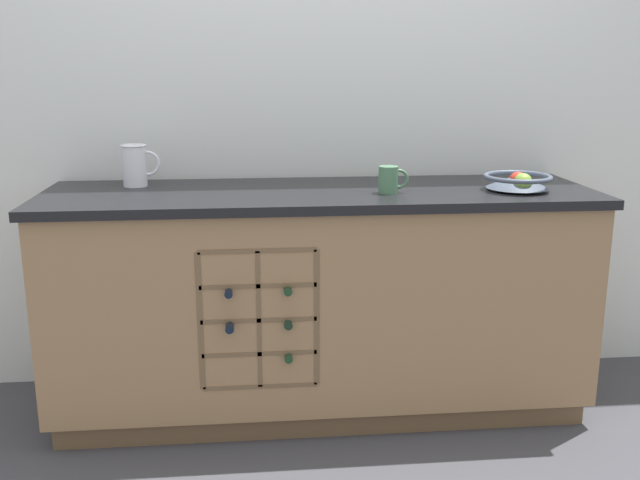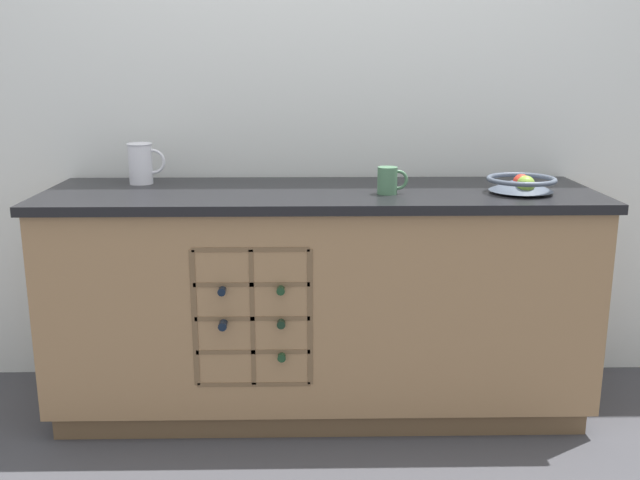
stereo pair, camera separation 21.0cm
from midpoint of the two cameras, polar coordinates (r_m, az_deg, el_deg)
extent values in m
plane|color=#424247|center=(2.99, -2.07, -13.01)|extent=(14.00, 14.00, 0.00)
cube|color=silver|center=(3.04, -2.73, 12.39)|extent=(4.45, 0.06, 2.55)
cube|color=brown|center=(2.97, -2.07, -12.24)|extent=(1.99, 0.53, 0.09)
cube|color=#99724C|center=(2.81, -2.15, -4.40)|extent=(2.05, 0.59, 0.76)
cube|color=black|center=(2.71, -2.23, 3.63)|extent=(2.09, 0.63, 0.03)
cube|color=brown|center=(2.62, -7.25, -5.67)|extent=(0.41, 0.01, 0.50)
cube|color=brown|center=(2.59, -11.82, -6.13)|extent=(0.02, 0.10, 0.50)
cube|color=brown|center=(2.57, -2.72, -5.95)|extent=(0.02, 0.10, 0.50)
cube|color=brown|center=(2.67, -7.11, -11.16)|extent=(0.41, 0.10, 0.02)
cube|color=brown|center=(2.62, -7.20, -8.66)|extent=(0.41, 0.10, 0.02)
cube|color=brown|center=(2.57, -7.28, -6.06)|extent=(0.41, 0.10, 0.02)
cube|color=brown|center=(2.53, -7.37, -3.38)|extent=(0.41, 0.10, 0.02)
cube|color=brown|center=(2.50, -7.46, -0.62)|extent=(0.41, 0.10, 0.02)
cube|color=brown|center=(2.57, -7.28, -6.06)|extent=(0.02, 0.10, 0.50)
cylinder|color=#19381E|center=(2.73, -4.97, -7.94)|extent=(0.08, 0.21, 0.08)
cylinder|color=#19381E|center=(2.59, -4.92, -9.18)|extent=(0.03, 0.09, 0.03)
cylinder|color=black|center=(2.67, -9.42, -5.75)|extent=(0.08, 0.20, 0.08)
cylinder|color=black|center=(2.53, -9.62, -6.81)|extent=(0.03, 0.08, 0.03)
cylinder|color=black|center=(2.67, -5.02, -5.57)|extent=(0.08, 0.19, 0.08)
cylinder|color=black|center=(2.54, -4.98, -6.61)|extent=(0.03, 0.08, 0.03)
cylinder|color=black|center=(2.64, -9.50, -3.11)|extent=(0.07, 0.20, 0.07)
cylinder|color=black|center=(2.51, -9.71, -4.08)|extent=(0.03, 0.09, 0.03)
cylinder|color=#19381E|center=(2.64, -5.08, -2.96)|extent=(0.08, 0.20, 0.08)
cylinder|color=#19381E|center=(2.50, -5.04, -3.93)|extent=(0.03, 0.09, 0.03)
cylinder|color=#4C5666|center=(2.78, 13.41, 3.98)|extent=(0.11, 0.11, 0.01)
cone|color=#4C5666|center=(2.77, 13.45, 4.59)|extent=(0.23, 0.23, 0.05)
torus|color=#4C5666|center=(2.77, 13.47, 4.92)|extent=(0.26, 0.26, 0.02)
sphere|color=#7FA838|center=(2.72, 13.83, 4.51)|extent=(0.07, 0.07, 0.07)
sphere|color=red|center=(2.77, 13.46, 4.67)|extent=(0.06, 0.06, 0.06)
cylinder|color=white|center=(2.90, -16.66, 5.72)|extent=(0.09, 0.09, 0.16)
torus|color=white|center=(2.89, -16.77, 7.23)|extent=(0.10, 0.10, 0.01)
torus|color=white|center=(2.89, -15.71, 5.92)|extent=(0.10, 0.01, 0.10)
cylinder|color=#4C7A56|center=(2.64, 3.22, 4.83)|extent=(0.07, 0.07, 0.10)
torus|color=#4C7A56|center=(2.65, 4.06, 4.88)|extent=(0.07, 0.01, 0.07)
camera|label=1|loc=(0.11, -92.19, -0.54)|focal=40.00mm
camera|label=2|loc=(0.11, 87.81, 0.54)|focal=40.00mm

